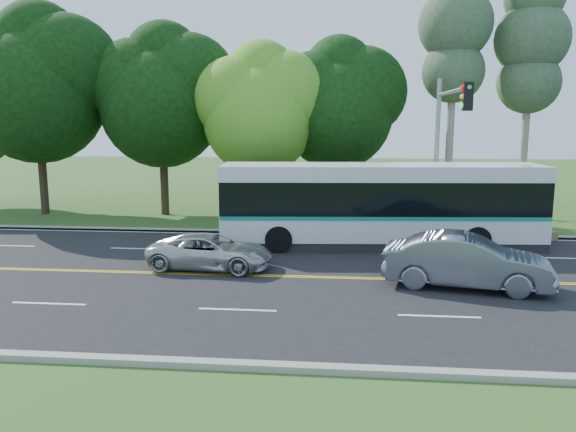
# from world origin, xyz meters

# --- Properties ---
(ground) EXTENTS (120.00, 120.00, 0.00)m
(ground) POSITION_xyz_m (0.00, 0.00, 0.00)
(ground) COLOR #31551C
(ground) RESTS_ON ground
(road) EXTENTS (60.00, 14.00, 0.02)m
(road) POSITION_xyz_m (0.00, 0.00, 0.01)
(road) COLOR black
(road) RESTS_ON ground
(curb_north) EXTENTS (60.00, 0.30, 0.15)m
(curb_north) POSITION_xyz_m (0.00, 7.15, 0.07)
(curb_north) COLOR gray
(curb_north) RESTS_ON ground
(curb_south) EXTENTS (60.00, 0.30, 0.15)m
(curb_south) POSITION_xyz_m (0.00, -7.15, 0.07)
(curb_south) COLOR gray
(curb_south) RESTS_ON ground
(grass_verge) EXTENTS (60.00, 4.00, 0.10)m
(grass_verge) POSITION_xyz_m (0.00, 9.00, 0.05)
(grass_verge) COLOR #31551C
(grass_verge) RESTS_ON ground
(lane_markings) EXTENTS (57.60, 13.82, 0.00)m
(lane_markings) POSITION_xyz_m (-0.09, 0.00, 0.02)
(lane_markings) COLOR gold
(lane_markings) RESTS_ON road
(tree_row) EXTENTS (44.70, 9.10, 13.84)m
(tree_row) POSITION_xyz_m (-5.15, 12.13, 6.73)
(tree_row) COLOR black
(tree_row) RESTS_ON ground
(bougainvillea_hedge) EXTENTS (9.50, 2.25, 1.50)m
(bougainvillea_hedge) POSITION_xyz_m (7.18, 8.15, 0.72)
(bougainvillea_hedge) COLOR maroon
(bougainvillea_hedge) RESTS_ON ground
(traffic_signal) EXTENTS (0.42, 6.10, 7.00)m
(traffic_signal) POSITION_xyz_m (6.49, 5.40, 4.67)
(traffic_signal) COLOR gray
(traffic_signal) RESTS_ON ground
(transit_bus) EXTENTS (13.21, 3.85, 3.41)m
(transit_bus) POSITION_xyz_m (3.91, 4.98, 1.71)
(transit_bus) COLOR silver
(transit_bus) RESTS_ON road
(sedan) EXTENTS (5.34, 2.74, 1.68)m
(sedan) POSITION_xyz_m (6.27, -0.72, 0.86)
(sedan) COLOR slate
(sedan) RESTS_ON road
(suv) EXTENTS (4.51, 2.33, 1.22)m
(suv) POSITION_xyz_m (-2.25, 0.75, 0.63)
(suv) COLOR #B4B7B9
(suv) RESTS_ON road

